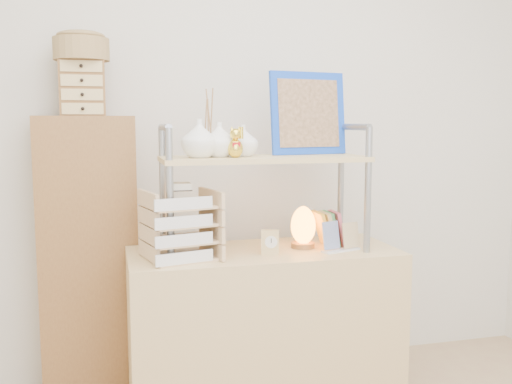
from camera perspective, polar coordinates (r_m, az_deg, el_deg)
desk at (r=2.68m, az=0.77°, el=-13.70°), size 1.20×0.50×0.75m
cabinet at (r=2.86m, az=-16.35°, el=-6.35°), size 0.46×0.25×1.35m
hutch at (r=2.51m, az=-0.18°, el=4.14°), size 0.90×0.34×0.80m
letter_tray at (r=2.40m, az=-7.51°, el=-3.69°), size 0.31×0.31×0.32m
salt_lamp at (r=2.61m, az=4.72°, el=-3.47°), size 0.13×0.12×0.19m
desk_clock at (r=2.48m, az=1.41°, el=-5.05°), size 0.08×0.05×0.11m
postcard_stand at (r=2.58m, az=8.47°, el=-5.01°), size 0.19×0.10×0.13m
drawer_chest at (r=2.77m, az=-16.94°, el=9.88°), size 0.20×0.16×0.25m
woven_basket at (r=2.79m, az=-17.07°, el=13.47°), size 0.25×0.25×0.10m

